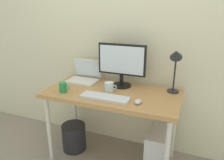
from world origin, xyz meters
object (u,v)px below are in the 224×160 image
object	(u,v)px
mouse	(138,102)
coffee_mug	(63,87)
keyboard	(105,97)
computer_tower	(157,150)
desk	(112,99)
glass_cup	(109,87)
wastebasket	(74,137)
monitor	(122,63)
desk_lamp	(176,61)
laptop	(84,75)

from	to	relation	value
mouse	coffee_mug	xyz separation A→B (m)	(-0.73, -0.01, 0.03)
keyboard	computer_tower	distance (m)	0.75
desk	glass_cup	size ratio (longest dim) A/B	10.52
wastebasket	coffee_mug	bearing A→B (deg)	-82.93
monitor	glass_cup	distance (m)	0.28
desk_lamp	coffee_mug	distance (m)	1.07
desk	mouse	world-z (taller)	mouse
computer_tower	desk_lamp	bearing A→B (deg)	64.77
desk_lamp	keyboard	xyz separation A→B (m)	(-0.54, -0.36, -0.30)
desk_lamp	computer_tower	distance (m)	0.88
monitor	mouse	size ratio (longest dim) A/B	5.39
keyboard	mouse	distance (m)	0.30
computer_tower	glass_cup	bearing A→B (deg)	-178.16
monitor	wastebasket	distance (m)	1.00
mouse	glass_cup	xyz separation A→B (m)	(-0.33, 0.16, 0.03)
desk	coffee_mug	bearing A→B (deg)	-158.03
monitor	laptop	size ratio (longest dim) A/B	1.52
monitor	coffee_mug	world-z (taller)	monitor
desk	wastebasket	bearing A→B (deg)	-178.25
glass_cup	computer_tower	xyz separation A→B (m)	(0.49, 0.02, -0.59)
desk	desk_lamp	distance (m)	0.69
computer_tower	monitor	bearing A→B (deg)	158.52
wastebasket	mouse	bearing A→B (deg)	-11.12
monitor	computer_tower	distance (m)	0.92
computer_tower	desk	bearing A→B (deg)	-178.50
coffee_mug	mouse	bearing A→B (deg)	0.99
coffee_mug	wastebasket	size ratio (longest dim) A/B	0.35
laptop	glass_cup	world-z (taller)	laptop
computer_tower	laptop	bearing A→B (deg)	167.92
coffee_mug	monitor	bearing A→B (deg)	37.53
laptop	coffee_mug	distance (m)	0.37
glass_cup	laptop	bearing A→B (deg)	151.74
desk_lamp	glass_cup	distance (m)	0.66
wastebasket	monitor	bearing A→B (deg)	22.03
monitor	keyboard	size ratio (longest dim) A/B	1.10
keyboard	coffee_mug	world-z (taller)	coffee_mug
desk	monitor	world-z (taller)	monitor
desk_lamp	wastebasket	distance (m)	1.36
computer_tower	wastebasket	world-z (taller)	computer_tower
monitor	coffee_mug	distance (m)	0.62
laptop	monitor	bearing A→B (deg)	-2.05
mouse	glass_cup	world-z (taller)	glass_cup
keyboard	monitor	bearing A→B (deg)	84.75
mouse	glass_cup	size ratio (longest dim) A/B	0.74
laptop	keyboard	bearing A→B (deg)	-42.73
keyboard	mouse	size ratio (longest dim) A/B	4.89
keyboard	wastebasket	xyz separation A→B (m)	(-0.45, 0.16, -0.62)
glass_cup	wastebasket	xyz separation A→B (m)	(-0.42, -0.01, -0.65)
desk_lamp	computer_tower	xyz separation A→B (m)	(-0.08, -0.17, -0.86)
mouse	computer_tower	size ratio (longest dim) A/B	0.21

